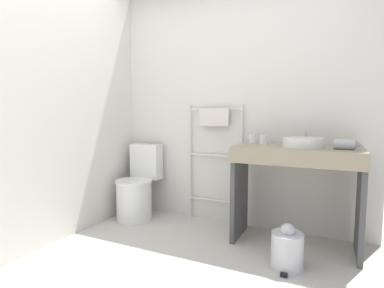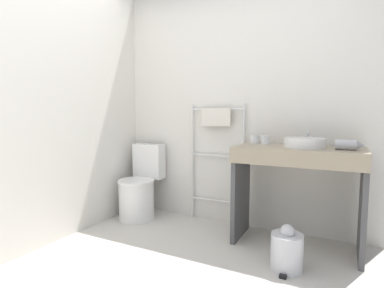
# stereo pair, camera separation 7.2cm
# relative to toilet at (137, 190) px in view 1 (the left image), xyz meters

# --- Properties ---
(wall_back) EXTENTS (2.77, 0.12, 2.52)m
(wall_back) POSITION_rel_toilet_xyz_m (0.99, 0.37, 0.94)
(wall_back) COLOR silver
(wall_back) RESTS_ON ground_plane
(wall_side) EXTENTS (0.12, 2.25, 2.52)m
(wall_side) POSITION_rel_toilet_xyz_m (-0.34, -0.46, 0.94)
(wall_side) COLOR silver
(wall_side) RESTS_ON ground_plane
(toilet) EXTENTS (0.40, 0.52, 0.83)m
(toilet) POSITION_rel_toilet_xyz_m (0.00, 0.00, 0.00)
(toilet) COLOR white
(toilet) RESTS_ON ground_plane
(towel_radiator) EXTENTS (0.61, 0.06, 1.26)m
(towel_radiator) POSITION_rel_toilet_xyz_m (0.82, 0.26, 0.58)
(towel_radiator) COLOR silver
(towel_radiator) RESTS_ON ground_plane
(vanity_counter) EXTENTS (1.04, 0.54, 0.88)m
(vanity_counter) POSITION_rel_toilet_xyz_m (1.67, 0.00, 0.28)
(vanity_counter) COLOR gray
(vanity_counter) RESTS_ON ground_plane
(sink_basin) EXTENTS (0.34, 0.34, 0.08)m
(sink_basin) POSITION_rel_toilet_xyz_m (1.73, 0.01, 0.60)
(sink_basin) COLOR white
(sink_basin) RESTS_ON vanity_counter
(faucet) EXTENTS (0.02, 0.10, 0.13)m
(faucet) POSITION_rel_toilet_xyz_m (1.73, 0.19, 0.64)
(faucet) COLOR silver
(faucet) RESTS_ON vanity_counter
(cup_near_wall) EXTENTS (0.08, 0.08, 0.08)m
(cup_near_wall) POSITION_rel_toilet_xyz_m (1.25, 0.18, 0.60)
(cup_near_wall) COLOR white
(cup_near_wall) RESTS_ON vanity_counter
(cup_near_edge) EXTENTS (0.07, 0.07, 0.08)m
(cup_near_edge) POSITION_rel_toilet_xyz_m (1.36, 0.13, 0.60)
(cup_near_edge) COLOR white
(cup_near_edge) RESTS_ON vanity_counter
(hair_dryer) EXTENTS (0.20, 0.17, 0.08)m
(hair_dryer) POSITION_rel_toilet_xyz_m (2.05, -0.03, 0.60)
(hair_dryer) COLOR #B7B7BC
(hair_dryer) RESTS_ON vanity_counter
(trash_bin) EXTENTS (0.24, 0.27, 0.35)m
(trash_bin) POSITION_rel_toilet_xyz_m (1.68, -0.44, -0.17)
(trash_bin) COLOR silver
(trash_bin) RESTS_ON ground_plane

